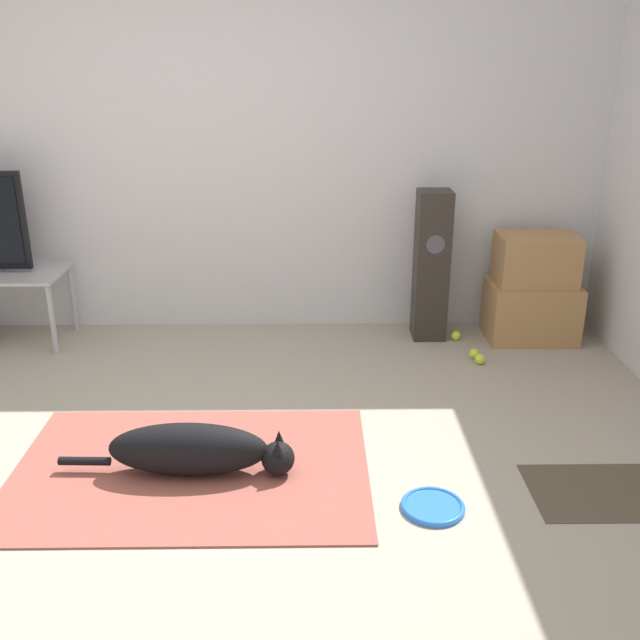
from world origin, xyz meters
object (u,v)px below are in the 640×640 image
object	(u,v)px
frisbee	(433,506)
tennis_ball_loose_on_carpet	(480,359)
cardboard_box_upper	(536,259)
floor_speaker	(431,266)
tennis_ball_by_boxes	(456,336)
dog	(196,450)
tennis_ball_near_speaker	(474,354)
cardboard_box_lower	(531,311)

from	to	relation	value
frisbee	tennis_ball_loose_on_carpet	world-z (taller)	tennis_ball_loose_on_carpet
cardboard_box_upper	tennis_ball_loose_on_carpet	distance (m)	0.82
floor_speaker	tennis_ball_by_boxes	world-z (taller)	floor_speaker
dog	tennis_ball_loose_on_carpet	size ratio (longest dim) A/B	16.81
dog	tennis_ball_near_speaker	size ratio (longest dim) A/B	16.81
cardboard_box_upper	tennis_ball_near_speaker	distance (m)	0.78
tennis_ball_by_boxes	cardboard_box_upper	bearing A→B (deg)	5.14
frisbee	cardboard_box_lower	world-z (taller)	cardboard_box_lower
tennis_ball_near_speaker	frisbee	bearing A→B (deg)	-108.27
cardboard_box_upper	frisbee	bearing A→B (deg)	-116.49
tennis_ball_by_boxes	tennis_ball_loose_on_carpet	bearing A→B (deg)	-79.44
floor_speaker	dog	bearing A→B (deg)	-128.26
dog	tennis_ball_loose_on_carpet	distance (m)	2.03
dog	tennis_ball_near_speaker	xyz separation A→B (m)	(1.60, 1.32, -0.10)
tennis_ball_by_boxes	tennis_ball_near_speaker	xyz separation A→B (m)	(0.06, -0.31, 0.00)
floor_speaker	tennis_ball_near_speaker	xyz separation A→B (m)	(0.24, -0.39, -0.48)
floor_speaker	tennis_ball_near_speaker	world-z (taller)	floor_speaker
cardboard_box_lower	frisbee	bearing A→B (deg)	-116.69
cardboard_box_lower	tennis_ball_by_boxes	xyz separation A→B (m)	(-0.51, -0.03, -0.16)
cardboard_box_lower	tennis_ball_near_speaker	distance (m)	0.59
dog	frisbee	xyz separation A→B (m)	(1.07, -0.28, -0.12)
tennis_ball_by_boxes	tennis_ball_near_speaker	bearing A→B (deg)	-79.09
frisbee	tennis_ball_loose_on_carpet	distance (m)	1.61
cardboard_box_lower	tennis_ball_by_boxes	bearing A→B (deg)	-176.17
cardboard_box_upper	tennis_ball_by_boxes	bearing A→B (deg)	-174.86
cardboard_box_lower	floor_speaker	distance (m)	0.76
frisbee	tennis_ball_by_boxes	bearing A→B (deg)	76.24
dog	tennis_ball_loose_on_carpet	xyz separation A→B (m)	(1.61, 1.24, -0.10)
dog	tennis_ball_by_boxes	bearing A→B (deg)	46.83
tennis_ball_loose_on_carpet	frisbee	bearing A→B (deg)	-109.73
tennis_ball_loose_on_carpet	cardboard_box_upper	bearing A→B (deg)	45.77
dog	cardboard_box_lower	bearing A→B (deg)	39.22
dog	tennis_ball_near_speaker	world-z (taller)	dog
tennis_ball_by_boxes	tennis_ball_loose_on_carpet	world-z (taller)	same
floor_speaker	tennis_ball_loose_on_carpet	bearing A→B (deg)	-61.68
frisbee	cardboard_box_upper	distance (m)	2.26
cardboard_box_lower	tennis_ball_near_speaker	size ratio (longest dim) A/B	8.97
dog	frisbee	distance (m)	1.11
tennis_ball_loose_on_carpet	dog	bearing A→B (deg)	-142.48
floor_speaker	tennis_ball_loose_on_carpet	distance (m)	0.72
cardboard_box_lower	cardboard_box_upper	bearing A→B (deg)	103.03
frisbee	dog	bearing A→B (deg)	165.14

